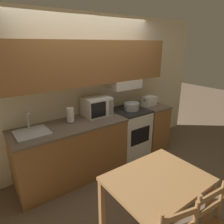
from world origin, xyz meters
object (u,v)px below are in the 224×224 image
Objects in this scene: microwave at (96,106)px; dining_table at (157,187)px; sink_basin at (32,132)px; toaster at (149,101)px; stove_range at (129,132)px; paper_towel_roll at (70,115)px; cooking_pot at (132,106)px.

microwave reaches higher than dining_table.
sink_basin reaches higher than dining_table.
toaster is 2.15m from dining_table.
stove_range is at bearing -9.50° from microwave.
stove_range is 3.46× the size of toaster.
microwave reaches higher than stove_range.
paper_towel_roll is (-0.50, -0.04, -0.04)m from microwave.
microwave is 1.17m from toaster.
cooking_pot is 0.36× the size of dining_table.
sink_basin is (-2.27, -0.02, -0.07)m from toaster.
toaster is (1.17, -0.10, -0.07)m from microwave.
paper_towel_roll is (-1.14, 0.07, 0.57)m from stove_range.
paper_towel_roll is (-1.17, 0.10, 0.04)m from cooking_pot.
toaster is (0.49, 0.04, 0.02)m from cooking_pot.
stove_range is 0.90m from microwave.
microwave is 1.90× the size of paper_towel_roll.
paper_towel_roll reaches higher than toaster.
dining_table is at bearing -99.87° from microwave.
sink_basin is at bearing -173.76° from microwave.
dining_table is (-0.29, -1.65, -0.42)m from microwave.
dining_table is (-0.96, -1.52, -0.33)m from cooking_pot.
toaster is at bearing -2.03° from paper_towel_roll.
cooking_pot is 1.83m from dining_table.
toaster is 1.67m from paper_towel_roll.
cooking_pot is 0.82× the size of sink_basin.
stove_range is 2.05× the size of microwave.
toaster is 0.26× the size of dining_table.
sink_basin is 0.44× the size of dining_table.
microwave is 1.72m from dining_table.
microwave reaches higher than cooking_pot.
stove_range is 0.76m from toaster.
stove_range is at bearing -3.48° from paper_towel_roll.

